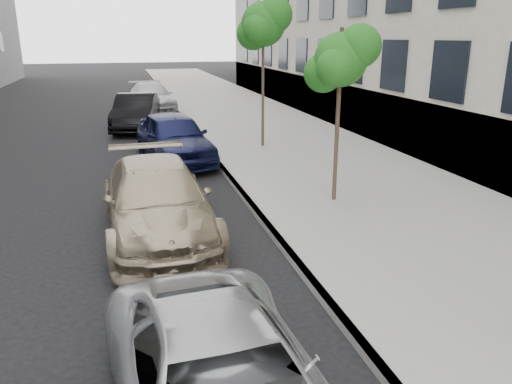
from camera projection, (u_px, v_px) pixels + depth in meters
name	position (u px, v px, depth m)	size (l,w,h in m)	color
sidewalk	(235.00, 110.00, 27.28)	(6.40, 72.00, 0.14)	gray
curb	(178.00, 113.00, 26.52)	(0.15, 72.00, 0.14)	#9E9B93
tree_mid	(342.00, 60.00, 11.25)	(1.59, 1.39, 4.10)	#38281C
tree_far	(264.00, 24.00, 16.98)	(1.82, 1.62, 5.11)	#38281C
suv	(157.00, 200.00, 10.21)	(2.10, 5.16, 1.50)	tan
sedan_blue	(174.00, 137.00, 16.23)	(1.91, 4.74, 1.62)	#111439
sedan_black	(136.00, 112.00, 21.89)	(1.64, 4.70, 1.55)	black
sedan_rear	(151.00, 97.00, 27.26)	(2.12, 5.23, 1.52)	#AAABB2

